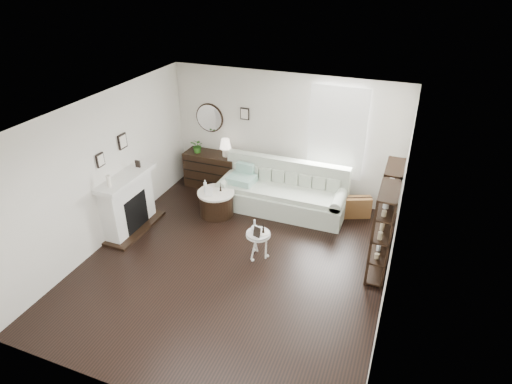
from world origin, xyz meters
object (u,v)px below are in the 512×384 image
at_px(sofa, 282,194).
at_px(drum_table, 216,203).
at_px(pedestal_table, 258,235).
at_px(dresser, 212,170).

distance_m(sofa, drum_table, 1.38).
height_order(sofa, pedestal_table, sofa).
height_order(sofa, drum_table, sofa).
relative_size(dresser, drum_table, 1.63).
distance_m(dresser, pedestal_table, 2.88).
xyz_separation_m(sofa, pedestal_table, (0.12, -1.74, 0.13)).
xyz_separation_m(dresser, drum_table, (0.62, -1.09, -0.14)).
height_order(dresser, drum_table, dresser).
bearing_deg(dresser, pedestal_table, -47.75).
xyz_separation_m(drum_table, pedestal_table, (1.31, -1.04, 0.21)).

